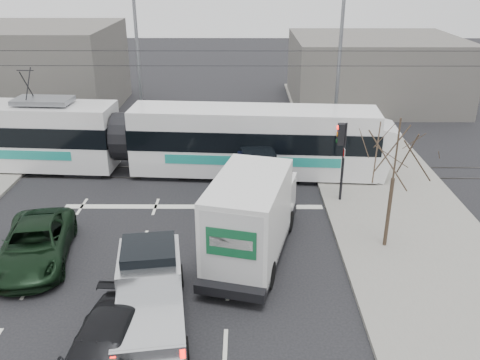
{
  "coord_description": "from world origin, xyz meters",
  "views": [
    {
      "loc": [
        2.18,
        -14.3,
        10.09
      ],
      "look_at": [
        2.08,
        4.87,
        1.8
      ],
      "focal_mm": 38.0,
      "sensor_mm": 36.0,
      "label": 1
    }
  ],
  "objects_px": {
    "dark_car": "(102,355)",
    "green_car": "(35,244)",
    "street_lamp_far": "(135,53)",
    "navy_pickup": "(260,177)",
    "bare_tree": "(396,155)",
    "street_lamp_near": "(336,59)",
    "tram": "(123,138)",
    "box_truck": "(252,216)",
    "traffic_signal": "(342,145)",
    "silver_pickup": "(150,287)"
  },
  "relations": [
    {
      "from": "street_lamp_near",
      "to": "street_lamp_far",
      "type": "relative_size",
      "value": 1.0
    },
    {
      "from": "silver_pickup",
      "to": "dark_car",
      "type": "height_order",
      "value": "silver_pickup"
    },
    {
      "from": "box_truck",
      "to": "bare_tree",
      "type": "bearing_deg",
      "value": 20.47
    },
    {
      "from": "bare_tree",
      "to": "tram",
      "type": "relative_size",
      "value": 0.2
    },
    {
      "from": "bare_tree",
      "to": "dark_car",
      "type": "bearing_deg",
      "value": -144.17
    },
    {
      "from": "dark_car",
      "to": "green_car",
      "type": "bearing_deg",
      "value": 128.65
    },
    {
      "from": "street_lamp_near",
      "to": "street_lamp_far",
      "type": "bearing_deg",
      "value": 170.13
    },
    {
      "from": "bare_tree",
      "to": "traffic_signal",
      "type": "height_order",
      "value": "bare_tree"
    },
    {
      "from": "street_lamp_near",
      "to": "traffic_signal",
      "type": "bearing_deg",
      "value": -96.41
    },
    {
      "from": "navy_pickup",
      "to": "traffic_signal",
      "type": "bearing_deg",
      "value": -17.77
    },
    {
      "from": "bare_tree",
      "to": "green_car",
      "type": "bearing_deg",
      "value": -175.69
    },
    {
      "from": "street_lamp_far",
      "to": "box_truck",
      "type": "xyz_separation_m",
      "value": [
        6.71,
        -14.07,
        -3.47
      ]
    },
    {
      "from": "bare_tree",
      "to": "tram",
      "type": "bearing_deg",
      "value": 146.27
    },
    {
      "from": "bare_tree",
      "to": "navy_pickup",
      "type": "relative_size",
      "value": 1.01
    },
    {
      "from": "traffic_signal",
      "to": "street_lamp_far",
      "type": "bearing_deg",
      "value": 138.28
    },
    {
      "from": "silver_pickup",
      "to": "green_car",
      "type": "bearing_deg",
      "value": 138.06
    },
    {
      "from": "green_car",
      "to": "dark_car",
      "type": "distance_m",
      "value": 6.77
    },
    {
      "from": "tram",
      "to": "navy_pickup",
      "type": "distance_m",
      "value": 7.59
    },
    {
      "from": "tram",
      "to": "traffic_signal",
      "type": "bearing_deg",
      "value": -15.63
    },
    {
      "from": "tram",
      "to": "silver_pickup",
      "type": "distance_m",
      "value": 12.2
    },
    {
      "from": "green_car",
      "to": "street_lamp_far",
      "type": "bearing_deg",
      "value": 75.88
    },
    {
      "from": "navy_pickup",
      "to": "street_lamp_far",
      "type": "bearing_deg",
      "value": 121.28
    },
    {
      "from": "dark_car",
      "to": "navy_pickup",
      "type": "bearing_deg",
      "value": 72.25
    },
    {
      "from": "green_car",
      "to": "dark_car",
      "type": "xyz_separation_m",
      "value": [
        3.85,
        -5.56,
        -0.01
      ]
    },
    {
      "from": "street_lamp_near",
      "to": "tram",
      "type": "distance_m",
      "value": 12.3
    },
    {
      "from": "street_lamp_far",
      "to": "navy_pickup",
      "type": "xyz_separation_m",
      "value": [
        7.17,
        -8.88,
        -4.12
      ]
    },
    {
      "from": "traffic_signal",
      "to": "tram",
      "type": "bearing_deg",
      "value": 160.46
    },
    {
      "from": "bare_tree",
      "to": "street_lamp_far",
      "type": "distance_m",
      "value": 17.97
    },
    {
      "from": "box_truck",
      "to": "navy_pickup",
      "type": "distance_m",
      "value": 5.25
    },
    {
      "from": "traffic_signal",
      "to": "silver_pickup",
      "type": "height_order",
      "value": "traffic_signal"
    },
    {
      "from": "silver_pickup",
      "to": "dark_car",
      "type": "bearing_deg",
      "value": -117.37
    },
    {
      "from": "bare_tree",
      "to": "tram",
      "type": "distance_m",
      "value": 13.97
    },
    {
      "from": "street_lamp_near",
      "to": "green_car",
      "type": "relative_size",
      "value": 1.78
    },
    {
      "from": "silver_pickup",
      "to": "dark_car",
      "type": "relative_size",
      "value": 1.24
    },
    {
      "from": "street_lamp_near",
      "to": "dark_car",
      "type": "xyz_separation_m",
      "value": [
        -8.76,
        -18.03,
        -4.42
      ]
    },
    {
      "from": "tram",
      "to": "silver_pickup",
      "type": "relative_size",
      "value": 4.32
    },
    {
      "from": "bare_tree",
      "to": "green_car",
      "type": "height_order",
      "value": "bare_tree"
    },
    {
      "from": "traffic_signal",
      "to": "street_lamp_far",
      "type": "height_order",
      "value": "street_lamp_far"
    },
    {
      "from": "silver_pickup",
      "to": "navy_pickup",
      "type": "distance_m",
      "value": 9.38
    },
    {
      "from": "tram",
      "to": "silver_pickup",
      "type": "bearing_deg",
      "value": -70.39
    },
    {
      "from": "tram",
      "to": "navy_pickup",
      "type": "relative_size",
      "value": 5.13
    },
    {
      "from": "street_lamp_far",
      "to": "tram",
      "type": "relative_size",
      "value": 0.35
    },
    {
      "from": "navy_pickup",
      "to": "silver_pickup",
      "type": "bearing_deg",
      "value": -120.18
    },
    {
      "from": "street_lamp_far",
      "to": "navy_pickup",
      "type": "height_order",
      "value": "street_lamp_far"
    },
    {
      "from": "street_lamp_near",
      "to": "green_car",
      "type": "distance_m",
      "value": 18.28
    },
    {
      "from": "traffic_signal",
      "to": "silver_pickup",
      "type": "xyz_separation_m",
      "value": [
        -7.08,
        -8.04,
        -1.72
      ]
    },
    {
      "from": "bare_tree",
      "to": "navy_pickup",
      "type": "height_order",
      "value": "bare_tree"
    },
    {
      "from": "navy_pickup",
      "to": "bare_tree",
      "type": "bearing_deg",
      "value": -52.67
    },
    {
      "from": "street_lamp_far",
      "to": "silver_pickup",
      "type": "distance_m",
      "value": 18.36
    },
    {
      "from": "tram",
      "to": "box_truck",
      "type": "xyz_separation_m",
      "value": [
        6.43,
        -8.25,
        -0.19
      ]
    }
  ]
}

